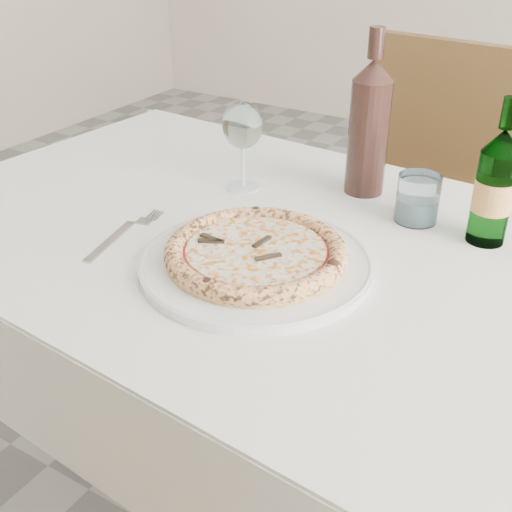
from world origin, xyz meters
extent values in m
cube|color=brown|center=(0.05, 0.11, 0.73)|extent=(1.36, 0.85, 0.04)
cube|color=silver|center=(0.05, 0.11, 0.75)|extent=(1.43, 0.91, 0.01)
cube|color=silver|center=(0.05, 0.51, 0.64)|extent=(1.37, 0.01, 0.22)
cube|color=silver|center=(0.05, -0.29, 0.64)|extent=(1.37, 0.01, 0.22)
cube|color=silver|center=(-0.64, 0.11, 0.64)|extent=(0.01, 0.81, 0.22)
cylinder|color=brown|center=(-0.55, 0.42, 0.35)|extent=(0.06, 0.06, 0.71)
cube|color=brown|center=(0.04, 0.75, 0.45)|extent=(0.52, 0.52, 0.04)
cube|color=brown|center=(0.07, 0.96, 0.70)|extent=(0.47, 0.09, 0.46)
cylinder|color=brown|center=(0.26, 0.93, 0.21)|extent=(0.04, 0.04, 0.43)
cylinder|color=brown|center=(0.22, 0.53, 0.21)|extent=(0.04, 0.04, 0.43)
cylinder|color=brown|center=(-0.13, 0.97, 0.21)|extent=(0.04, 0.04, 0.43)
cylinder|color=brown|center=(-0.18, 0.58, 0.21)|extent=(0.04, 0.04, 0.43)
cylinder|color=white|center=(0.05, 0.01, 0.76)|extent=(0.35, 0.35, 0.01)
torus|color=white|center=(0.05, 0.01, 0.77)|extent=(0.35, 0.35, 0.01)
cylinder|color=tan|center=(0.05, 0.01, 0.78)|extent=(0.27, 0.27, 0.01)
torus|color=#EBA163|center=(0.05, 0.01, 0.78)|extent=(0.27, 0.27, 0.03)
cylinder|color=red|center=(0.05, 0.01, 0.78)|extent=(0.23, 0.23, 0.00)
cylinder|color=white|center=(0.05, 0.01, 0.79)|extent=(0.21, 0.21, 0.00)
cube|color=black|center=(0.07, 0.01, 0.79)|extent=(0.04, 0.01, 0.00)
cube|color=black|center=(0.05, 0.05, 0.79)|extent=(0.01, 0.04, 0.00)
cube|color=black|center=(-0.01, 0.01, 0.79)|extent=(0.04, 0.01, 0.00)
cube|color=black|center=(0.05, -0.02, 0.79)|extent=(0.01, 0.04, 0.00)
cube|color=#949597|center=(-0.19, -0.04, 0.76)|extent=(0.05, 0.14, 0.00)
cube|color=#949597|center=(-0.19, 0.04, 0.76)|extent=(0.03, 0.03, 0.00)
cylinder|color=#949597|center=(-0.20, 0.07, 0.76)|extent=(0.00, 0.03, 0.00)
cylinder|color=#949597|center=(-0.20, 0.07, 0.76)|extent=(0.00, 0.03, 0.00)
cylinder|color=#949597|center=(-0.19, 0.07, 0.76)|extent=(0.00, 0.03, 0.00)
cylinder|color=#949597|center=(-0.19, 0.07, 0.76)|extent=(0.00, 0.03, 0.00)
cylinder|color=silver|center=(-0.13, 0.25, 0.76)|extent=(0.06, 0.06, 0.00)
cylinder|color=silver|center=(-0.13, 0.25, 0.80)|extent=(0.01, 0.01, 0.08)
ellipsoid|color=silver|center=(-0.13, 0.25, 0.88)|extent=(0.07, 0.07, 0.09)
cylinder|color=silver|center=(0.20, 0.29, 0.80)|extent=(0.07, 0.07, 0.08)
cylinder|color=silver|center=(0.20, 0.29, 0.78)|extent=(0.07, 0.07, 0.04)
cylinder|color=#377E3A|center=(0.32, 0.28, 0.83)|extent=(0.06, 0.06, 0.15)
cone|color=#377E3A|center=(0.32, 0.28, 0.92)|extent=(0.06, 0.06, 0.04)
cylinder|color=#377E3A|center=(0.32, 0.28, 0.97)|extent=(0.02, 0.02, 0.05)
cylinder|color=#D6BC58|center=(0.32, 0.28, 0.84)|extent=(0.06, 0.06, 0.05)
cylinder|color=black|center=(0.07, 0.36, 0.86)|extent=(0.07, 0.07, 0.21)
cone|color=black|center=(0.07, 0.36, 0.98)|extent=(0.07, 0.07, 0.04)
cylinder|color=black|center=(0.07, 0.36, 1.03)|extent=(0.03, 0.03, 0.05)
camera|label=1|loc=(0.48, -0.70, 1.25)|focal=45.00mm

